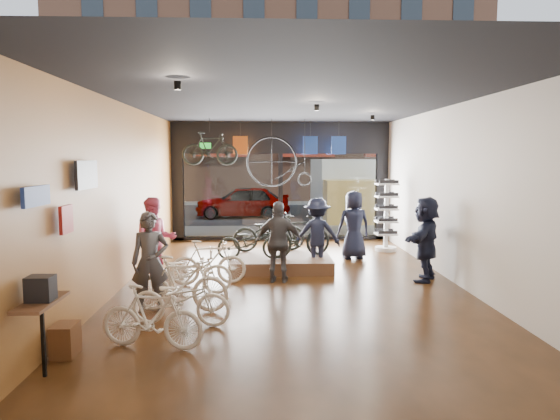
{
  "coord_description": "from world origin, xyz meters",
  "views": [
    {
      "loc": [
        -0.63,
        -10.2,
        2.67
      ],
      "look_at": [
        -0.19,
        1.4,
        1.45
      ],
      "focal_mm": 32.0,
      "sensor_mm": 36.0,
      "label": 1
    }
  ],
  "objects": [
    {
      "name": "ground_plane",
      "position": [
        0.0,
        0.0,
        -0.02
      ],
      "size": [
        7.0,
        12.0,
        0.04
      ],
      "primitive_type": "cube",
      "color": "black",
      "rests_on": "ground"
    },
    {
      "name": "ceiling",
      "position": [
        0.0,
        0.0,
        3.82
      ],
      "size": [
        7.0,
        12.0,
        0.04
      ],
      "primitive_type": "cube",
      "color": "black",
      "rests_on": "ground"
    },
    {
      "name": "wall_left",
      "position": [
        -3.52,
        0.0,
        1.9
      ],
      "size": [
        0.04,
        12.0,
        3.8
      ],
      "primitive_type": "cube",
      "color": "#A97338",
      "rests_on": "ground"
    },
    {
      "name": "wall_right",
      "position": [
        3.52,
        0.0,
        1.9
      ],
      "size": [
        0.04,
        12.0,
        3.8
      ],
      "primitive_type": "cube",
      "color": "beige",
      "rests_on": "ground"
    },
    {
      "name": "wall_back",
      "position": [
        0.0,
        -6.02,
        1.9
      ],
      "size": [
        7.0,
        0.04,
        3.8
      ],
      "primitive_type": "cube",
      "color": "beige",
      "rests_on": "ground"
    },
    {
      "name": "storefront",
      "position": [
        0.0,
        6.0,
        1.9
      ],
      "size": [
        7.0,
        0.26,
        3.8
      ],
      "primitive_type": null,
      "color": "black",
      "rests_on": "ground"
    },
    {
      "name": "exit_sign",
      "position": [
        -2.4,
        5.88,
        3.05
      ],
      "size": [
        0.35,
        0.06,
        0.18
      ],
      "primitive_type": "cube",
      "color": "#198C26",
      "rests_on": "storefront"
    },
    {
      "name": "street_road",
      "position": [
        0.0,
        15.0,
        -0.01
      ],
      "size": [
        30.0,
        18.0,
        0.02
      ],
      "primitive_type": "cube",
      "color": "black",
      "rests_on": "ground"
    },
    {
      "name": "sidewalk_near",
      "position": [
        0.0,
        7.2,
        0.06
      ],
      "size": [
        30.0,
        2.4,
        0.12
      ],
      "primitive_type": "cube",
      "color": "slate",
      "rests_on": "ground"
    },
    {
      "name": "sidewalk_far",
      "position": [
        0.0,
        19.0,
        0.06
      ],
      "size": [
        30.0,
        2.0,
        0.12
      ],
      "primitive_type": "cube",
      "color": "slate",
      "rests_on": "ground"
    },
    {
      "name": "opposite_building",
      "position": [
        0.0,
        21.5,
        7.0
      ],
      "size": [
        26.0,
        5.0,
        14.0
      ],
      "primitive_type": "cube",
      "color": "brown",
      "rests_on": "ground"
    },
    {
      "name": "street_car",
      "position": [
        -1.46,
        12.0,
        0.71
      ],
      "size": [
        4.18,
        1.68,
        1.42
      ],
      "primitive_type": "imported",
      "rotation": [
        0.0,
        0.0,
        -1.57
      ],
      "color": "gray",
      "rests_on": "street_road"
    },
    {
      "name": "box_truck",
      "position": [
        2.91,
        11.0,
        1.3
      ],
      "size": [
        2.2,
        6.6,
        2.6
      ],
      "primitive_type": null,
      "color": "silver",
      "rests_on": "street_road"
    },
    {
      "name": "floor_bike_1",
      "position": [
        -2.17,
        -3.37,
        0.45
      ],
      "size": [
        1.56,
        0.75,
        0.91
      ],
      "primitive_type": "imported",
      "rotation": [
        0.0,
        0.0,
        1.34
      ],
      "color": "beige",
      "rests_on": "ground_plane"
    },
    {
      "name": "floor_bike_2",
      "position": [
        -1.92,
        -2.4,
        0.42
      ],
      "size": [
        1.69,
        0.82,
        0.85
      ],
      "primitive_type": "imported",
      "rotation": [
        0.0,
        0.0,
        1.41
      ],
      "color": "beige",
      "rests_on": "ground_plane"
    },
    {
      "name": "floor_bike_3",
      "position": [
        -2.02,
        -1.69,
        0.49
      ],
      "size": [
        1.68,
        0.62,
        0.99
      ],
      "primitive_type": "imported",
      "rotation": [
        0.0,
        0.0,
        1.47
      ],
      "color": "beige",
      "rests_on": "ground_plane"
    },
    {
      "name": "floor_bike_4",
      "position": [
        -2.07,
        -0.67,
        0.46
      ],
      "size": [
        1.82,
        0.89,
        0.91
      ],
      "primitive_type": "imported",
      "rotation": [
        0.0,
        0.0,
        1.74
      ],
      "color": "beige",
      "rests_on": "ground_plane"
    },
    {
      "name": "floor_bike_5",
      "position": [
        -1.75,
        0.15,
        0.48
      ],
      "size": [
        1.63,
        0.63,
        0.95
      ],
      "primitive_type": "imported",
      "rotation": [
        0.0,
        0.0,
        1.69
      ],
      "color": "beige",
      "rests_on": "ground_plane"
    },
    {
      "name": "display_platform",
      "position": [
        -0.17,
        1.66,
        0.15
      ],
      "size": [
        2.4,
        1.8,
        0.3
      ],
      "primitive_type": "cube",
      "color": "#552E1D",
      "rests_on": "ground_plane"
    },
    {
      "name": "display_bike_left",
      "position": [
        -0.86,
        1.29,
        0.72
      ],
      "size": [
        1.64,
        0.72,
        0.83
      ],
      "primitive_type": "imported",
      "rotation": [
        0.0,
        0.0,
        1.68
      ],
      "color": "black",
      "rests_on": "display_platform"
    },
    {
      "name": "display_bike_mid",
      "position": [
        0.28,
        1.55,
        0.81
      ],
      "size": [
        1.74,
        1.11,
        1.01
      ],
      "primitive_type": "imported",
      "rotation": [
        0.0,
        0.0,
        1.98
      ],
      "color": "black",
      "rests_on": "display_platform"
    },
    {
      "name": "display_bike_right",
      "position": [
        -0.43,
        2.33,
        0.78
      ],
      "size": [
        1.92,
        0.94,
        0.97
      ],
      "primitive_type": "imported",
      "rotation": [
        0.0,
        0.0,
        1.74
      ],
      "color": "black",
      "rests_on": "display_platform"
    },
    {
      "name": "customer_0",
      "position": [
        -2.55,
        -1.66,
        0.87
      ],
      "size": [
        0.7,
        0.52,
        1.75
      ],
      "primitive_type": "imported",
      "rotation": [
        0.0,
        0.0,
        0.17
      ],
      "color": "#3F3F44",
      "rests_on": "ground_plane"
    },
    {
      "name": "customer_1",
      "position": [
        -2.89,
        0.38,
        0.92
      ],
      "size": [
        1.04,
        0.9,
        1.83
      ],
      "primitive_type": "imported",
      "rotation": [
        0.0,
        0.0,
        0.27
      ],
      "color": "#CC4C72",
      "rests_on": "ground_plane"
    },
    {
      "name": "customer_2",
      "position": [
        -0.25,
        0.31,
        0.87
      ],
      "size": [
        1.08,
        0.57,
        1.75
      ],
      "primitive_type": "imported",
      "rotation": [
        0.0,
        0.0,
        2.99
      ],
      "color": "#3F3F44",
      "rests_on": "ground_plane"
    },
    {
      "name": "customer_3",
      "position": [
        0.71,
        1.55,
        0.86
      ],
      "size": [
        1.13,
        0.68,
        1.71
      ],
      "primitive_type": "imported",
      "rotation": [
        0.0,
        0.0,
        3.11
      ],
      "color": "#161C33",
      "rests_on": "ground_plane"
    },
    {
      "name": "customer_4",
      "position": [
        1.81,
        2.76,
        0.9
      ],
      "size": [
        0.97,
        0.72,
        1.81
      ],
      "primitive_type": "imported",
      "rotation": [
        0.0,
        0.0,
        3.32
      ],
      "color": "#161C33",
      "rests_on": "ground_plane"
    },
    {
      "name": "customer_5",
      "position": [
        2.93,
        0.34,
        0.92
      ],
      "size": [
        1.32,
        1.75,
        1.84
      ],
      "primitive_type": "imported",
      "rotation": [
        0.0,
        0.0,
        4.19
      ],
      "color": "#161C33",
      "rests_on": "ground_plane"
    },
    {
      "name": "sunglasses_rack",
      "position": [
        2.95,
        3.84,
        1.03
      ],
      "size": [
        0.64,
        0.53,
        2.07
      ],
      "primitive_type": null,
      "rotation": [
        0.0,
        0.0,
        -0.06
      ],
      "color": "white",
      "rests_on": "ground_plane"
    },
    {
      "name": "wall_merch",
      "position": [
        -3.38,
        -3.5,
        1.3
      ],
      "size": [
        0.4,
        2.4,
        2.6
      ],
      "primitive_type": null,
      "color": "navy",
      "rests_on": "wall_left"
    },
    {
      "name": "penny_farthing",
      "position": [
        -0.01,
        4.46,
        2.5
      ],
      "size": [
        1.84,
        0.06,
        1.47
      ],
      "primitive_type": null,
      "color": "black",
      "rests_on": "ceiling"
    },
    {
      "name": "hung_bike",
      "position": [
        -2.09,
        4.2,
        2.93
      ],
      "size": [
        1.62,
        0.61,
        0.95
      ],
      "primitive_type": "imported",
      "rotation": [
        0.0,
        0.0,
        1.68
      ],
      "color": "black",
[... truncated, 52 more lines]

